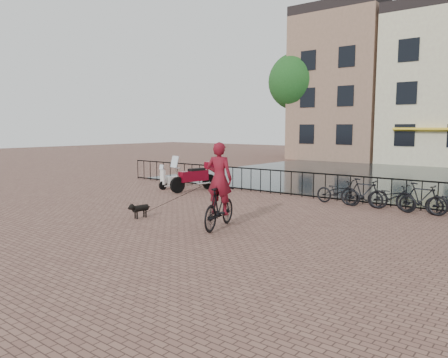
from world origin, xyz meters
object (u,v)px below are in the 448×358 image
Objects in this scene: dog at (140,210)px; motorcycle at (194,173)px; cyclist at (219,190)px; scooter at (172,176)px.

motorcycle is at bearing 122.19° from dog.
motorcycle is at bearing -57.45° from cyclist.
cyclist reaches higher than dog.
scooter is at bearing 132.94° from dog.
dog is at bearing -5.90° from cyclist.
motorcycle is 1.33m from scooter.
scooter is at bearing -167.48° from motorcycle.
cyclist is at bearing -31.29° from motorcycle.
motorcycle reaches higher than scooter.
cyclist reaches higher than motorcycle.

